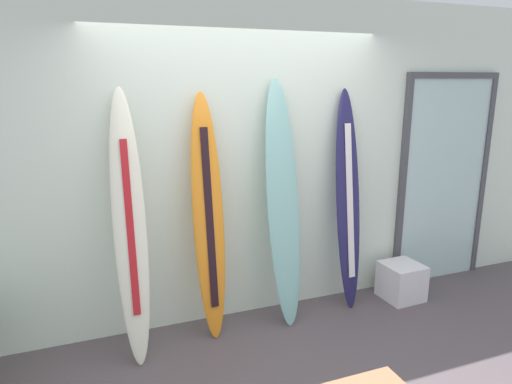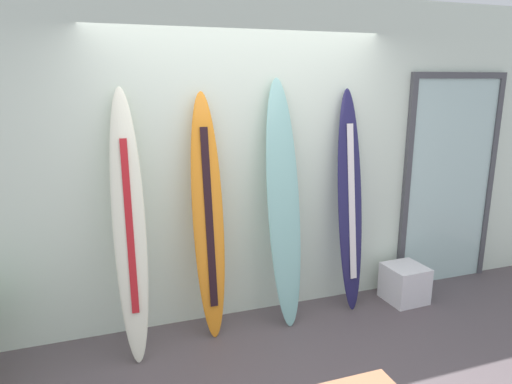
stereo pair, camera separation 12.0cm
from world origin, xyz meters
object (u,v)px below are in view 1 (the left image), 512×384
at_px(surfboard_navy, 348,201).
at_px(surfboard_sunset, 208,218).
at_px(display_block_left, 401,281).
at_px(surfboard_ivory, 130,227).
at_px(glass_door, 444,177).
at_px(surfboard_seafoam, 283,206).

bearing_deg(surfboard_navy, surfboard_sunset, -178.61).
bearing_deg(surfboard_navy, display_block_left, -11.69).
bearing_deg(surfboard_ivory, glass_door, 4.72).
bearing_deg(surfboard_ivory, surfboard_sunset, 6.45).
distance_m(surfboard_ivory, surfboard_seafoam, 1.28).
bearing_deg(surfboard_sunset, glass_door, 4.30).
xyz_separation_m(surfboard_sunset, surfboard_navy, (1.33, 0.03, 0.01)).
xyz_separation_m(surfboard_navy, display_block_left, (0.58, -0.12, -0.84)).
relative_size(display_block_left, glass_door, 0.17).
distance_m(surfboard_sunset, surfboard_navy, 1.33).
distance_m(display_block_left, glass_door, 1.19).
relative_size(surfboard_sunset, surfboard_navy, 0.99).
bearing_deg(surfboard_sunset, display_block_left, -2.63).
relative_size(surfboard_seafoam, display_block_left, 5.69).
xyz_separation_m(surfboard_navy, glass_door, (1.25, 0.16, 0.10)).
distance_m(surfboard_ivory, surfboard_navy, 1.96).
relative_size(surfboard_seafoam, surfboard_navy, 1.04).
bearing_deg(surfboard_seafoam, surfboard_ivory, -177.37).
bearing_deg(surfboard_sunset, surfboard_ivory, -173.55).
distance_m(surfboard_navy, display_block_left, 1.03).
xyz_separation_m(surfboard_seafoam, display_block_left, (1.25, -0.08, -0.87)).
bearing_deg(display_block_left, glass_door, 22.76).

